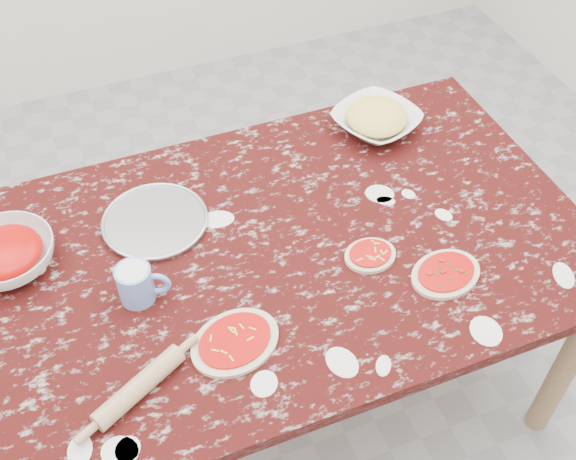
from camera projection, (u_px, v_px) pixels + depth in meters
The scene contains 10 objects.
ground at pixel (288, 387), 2.36m from camera, with size 4.00×4.00×0.00m, color gray.
worktable at pixel (288, 263), 1.87m from camera, with size 1.60×1.00×0.75m.
pizza_tray at pixel (155, 222), 1.86m from camera, with size 0.28×0.28×0.01m, color #B2B2B7.
sauce_bowl at pixel (7, 256), 1.73m from camera, with size 0.25×0.25×0.08m, color white.
cheese_bowl at pixel (376, 121), 2.12m from camera, with size 0.25×0.25×0.06m, color white.
flour_mug at pixel (137, 283), 1.65m from camera, with size 0.13×0.09×0.10m.
pizza_left at pixel (235, 342), 1.59m from camera, with size 0.26×0.22×0.02m.
pizza_mid at pixel (370, 255), 1.77m from camera, with size 0.14×0.12×0.02m.
pizza_right at pixel (446, 274), 1.73m from camera, with size 0.22×0.18×0.02m.
rolling_pin at pixel (139, 387), 1.50m from camera, with size 0.05×0.05×0.23m, color tan.
Camera 1 is at (-0.44, -1.12, 2.10)m, focal length 42.72 mm.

